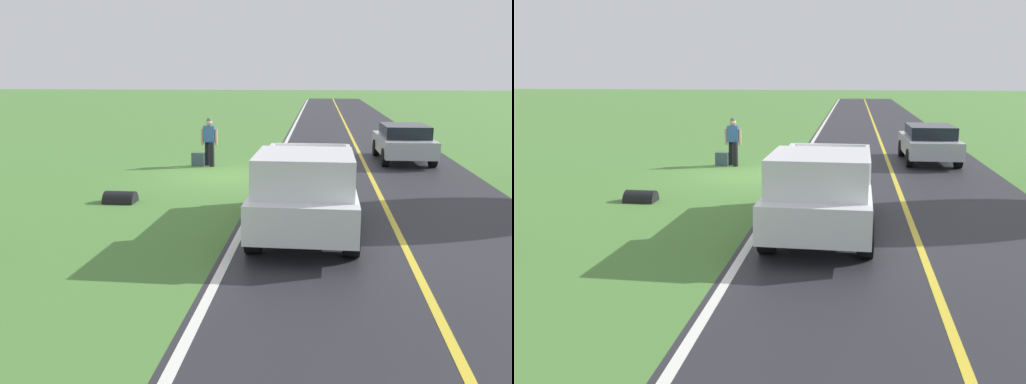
# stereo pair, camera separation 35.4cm
# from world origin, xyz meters

# --- Properties ---
(ground_plane) EXTENTS (200.00, 200.00, 0.00)m
(ground_plane) POSITION_xyz_m (0.00, 0.00, 0.00)
(ground_plane) COLOR #4C7F38
(road_surface) EXTENTS (6.98, 120.00, 0.00)m
(road_surface) POSITION_xyz_m (-4.64, 0.00, 0.00)
(road_surface) COLOR #28282D
(road_surface) RESTS_ON ground
(lane_edge_line) EXTENTS (0.16, 117.60, 0.00)m
(lane_edge_line) POSITION_xyz_m (-1.33, 0.00, 0.01)
(lane_edge_line) COLOR silver
(lane_edge_line) RESTS_ON ground
(lane_centre_line) EXTENTS (0.14, 117.60, 0.00)m
(lane_centre_line) POSITION_xyz_m (-4.64, 0.00, 0.01)
(lane_centre_line) COLOR gold
(lane_centre_line) RESTS_ON ground
(hitchhiker_walking) EXTENTS (0.62, 0.52, 1.75)m
(hitchhiker_walking) POSITION_xyz_m (1.01, -1.93, 0.98)
(hitchhiker_walking) COLOR black
(hitchhiker_walking) RESTS_ON ground
(suitcase_carried) EXTENTS (0.47, 0.22, 0.48)m
(suitcase_carried) POSITION_xyz_m (1.43, -1.86, 0.24)
(suitcase_carried) COLOR #384C56
(suitcase_carried) RESTS_ON ground
(pickup_truck_passing) EXTENTS (2.15, 5.42, 1.82)m
(pickup_truck_passing) POSITION_xyz_m (-2.68, 6.68, 0.97)
(pickup_truck_passing) COLOR silver
(pickup_truck_passing) RESTS_ON ground
(sedan_near_oncoming) EXTENTS (2.00, 4.44, 1.41)m
(sedan_near_oncoming) POSITION_xyz_m (-6.14, -3.87, 0.75)
(sedan_near_oncoming) COLOR #B2B7C1
(sedan_near_oncoming) RESTS_ON ground
(drainage_culvert) EXTENTS (0.80, 0.60, 0.60)m
(drainage_culvert) POSITION_xyz_m (2.19, 4.26, 0.00)
(drainage_culvert) COLOR black
(drainage_culvert) RESTS_ON ground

